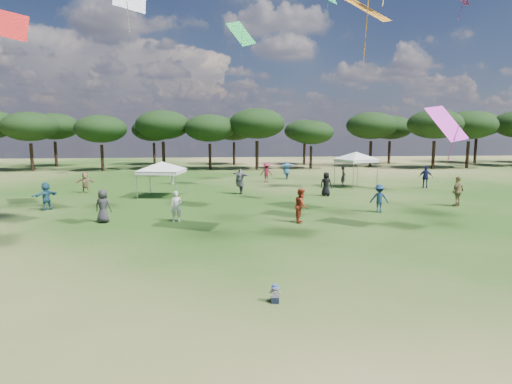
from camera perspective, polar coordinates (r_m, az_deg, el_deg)
ground at (r=10.36m, az=8.24°, el=-19.18°), size 140.00×140.00×0.00m
tree_line at (r=56.53m, az=-1.10°, el=8.79°), size 108.78×17.63×7.77m
tent_left at (r=31.67m, az=-12.47°, el=3.76°), size 5.89×5.89×2.87m
tent_right at (r=37.12m, az=13.21°, el=5.03°), size 5.12×5.12×3.32m
toddler at (r=12.25m, az=2.56°, el=-13.46°), size 0.37×0.40×0.53m
festival_crowd at (r=32.44m, az=-0.18°, el=1.30°), size 29.10×21.86×1.93m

